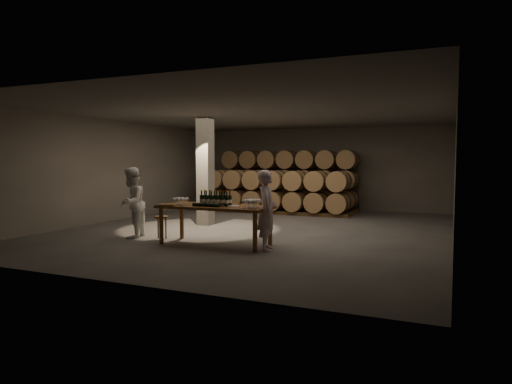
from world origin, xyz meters
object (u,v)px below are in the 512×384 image
at_px(stool, 161,220).
at_px(person_woman, 132,203).
at_px(bottle_cluster, 216,200).
at_px(notebook_near, 171,205).
at_px(plate, 233,206).
at_px(person_man, 267,210).
at_px(tasting_table, 215,210).

relative_size(stool, person_woman, 0.32).
bearing_deg(bottle_cluster, notebook_near, -157.47).
xyz_separation_m(stool, person_woman, (-0.77, -0.15, 0.42)).
bearing_deg(stool, plate, -4.86).
bearing_deg(person_woman, stool, 83.13).
xyz_separation_m(plate, person_man, (0.85, -0.09, -0.05)).
height_order(bottle_cluster, plate, bottle_cluster).
height_order(bottle_cluster, notebook_near, bottle_cluster).
distance_m(person_man, person_woman, 3.68).
relative_size(plate, person_woman, 0.15).
height_order(tasting_table, person_woman, person_woman).
bearing_deg(bottle_cluster, stool, 174.76).
relative_size(plate, stool, 0.48).
height_order(bottle_cluster, stool, bottle_cluster).
bearing_deg(plate, notebook_near, -165.50).
distance_m(notebook_near, person_man, 2.26).
distance_m(stool, person_woman, 0.89).
bearing_deg(notebook_near, person_man, 3.67).
bearing_deg(plate, person_woman, 179.42).
bearing_deg(person_man, plate, 64.84).
bearing_deg(stool, bottle_cluster, -5.24).
relative_size(plate, person_man, 0.15).
xyz_separation_m(plate, notebook_near, (-1.39, -0.36, 0.01)).
xyz_separation_m(bottle_cluster, plate, (0.46, -0.03, -0.12)).
relative_size(bottle_cluster, person_man, 0.43).
xyz_separation_m(tasting_table, notebook_near, (-0.91, -0.41, 0.12)).
height_order(bottle_cluster, person_man, person_man).
bearing_deg(person_woman, notebook_near, 57.23).
xyz_separation_m(bottle_cluster, person_woman, (-2.37, 0.00, -0.15)).
xyz_separation_m(tasting_table, stool, (-1.57, 0.12, -0.34)).
distance_m(bottle_cluster, stool, 1.70).
relative_size(bottle_cluster, stool, 1.32).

